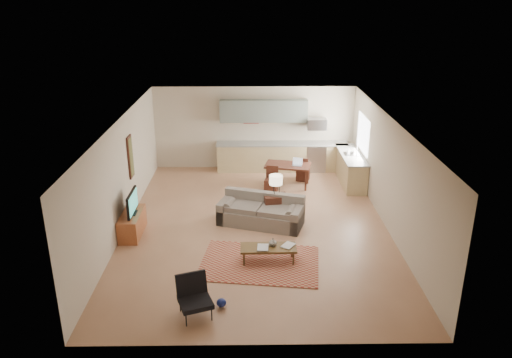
{
  "coord_description": "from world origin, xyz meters",
  "views": [
    {
      "loc": [
        -0.16,
        -11.31,
        5.55
      ],
      "look_at": [
        0.0,
        0.3,
        1.15
      ],
      "focal_mm": 35.0,
      "sensor_mm": 36.0,
      "label": 1
    }
  ],
  "objects_px": {
    "coffee_table": "(268,254)",
    "dining_table": "(288,175)",
    "tv_credenza": "(132,224)",
    "armchair": "(195,298)",
    "sofa": "(261,211)",
    "console_table": "(275,208)"
  },
  "relations": [
    {
      "from": "armchair",
      "to": "console_table",
      "type": "relative_size",
      "value": 1.08
    },
    {
      "from": "coffee_table",
      "to": "dining_table",
      "type": "xyz_separation_m",
      "value": [
        0.75,
        4.53,
        0.16
      ]
    },
    {
      "from": "armchair",
      "to": "dining_table",
      "type": "relative_size",
      "value": 0.56
    },
    {
      "from": "console_table",
      "to": "sofa",
      "type": "bearing_deg",
      "value": -155.71
    },
    {
      "from": "console_table",
      "to": "dining_table",
      "type": "xyz_separation_m",
      "value": [
        0.49,
        2.41,
        -0.01
      ]
    },
    {
      "from": "coffee_table",
      "to": "console_table",
      "type": "bearing_deg",
      "value": 82.16
    },
    {
      "from": "sofa",
      "to": "tv_credenza",
      "type": "relative_size",
      "value": 1.83
    },
    {
      "from": "coffee_table",
      "to": "dining_table",
      "type": "height_order",
      "value": "dining_table"
    },
    {
      "from": "armchair",
      "to": "dining_table",
      "type": "distance_m",
      "value": 6.79
    },
    {
      "from": "sofa",
      "to": "console_table",
      "type": "height_order",
      "value": "sofa"
    },
    {
      "from": "armchair",
      "to": "dining_table",
      "type": "xyz_separation_m",
      "value": [
        2.14,
        6.45,
        -0.04
      ]
    },
    {
      "from": "armchair",
      "to": "console_table",
      "type": "distance_m",
      "value": 4.36
    },
    {
      "from": "tv_credenza",
      "to": "dining_table",
      "type": "distance_m",
      "value": 5.09
    },
    {
      "from": "coffee_table",
      "to": "sofa",
      "type": "bearing_deg",
      "value": 92.88
    },
    {
      "from": "coffee_table",
      "to": "armchair",
      "type": "relative_size",
      "value": 1.63
    },
    {
      "from": "armchair",
      "to": "console_table",
      "type": "xyz_separation_m",
      "value": [
        1.65,
        4.04,
        -0.03
      ]
    },
    {
      "from": "sofa",
      "to": "tv_credenza",
      "type": "xyz_separation_m",
      "value": [
        -3.12,
        -0.5,
        -0.1
      ]
    },
    {
      "from": "armchair",
      "to": "dining_table",
      "type": "bearing_deg",
      "value": 51.4
    },
    {
      "from": "sofa",
      "to": "armchair",
      "type": "distance_m",
      "value": 3.99
    },
    {
      "from": "coffee_table",
      "to": "dining_table",
      "type": "bearing_deg",
      "value": 79.75
    },
    {
      "from": "coffee_table",
      "to": "console_table",
      "type": "relative_size",
      "value": 1.76
    },
    {
      "from": "armchair",
      "to": "dining_table",
      "type": "height_order",
      "value": "armchair"
    }
  ]
}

